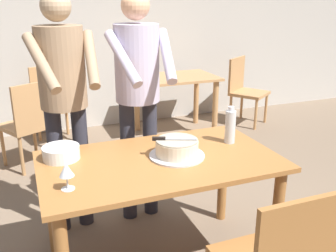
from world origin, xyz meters
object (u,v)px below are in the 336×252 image
object	(u,v)px
cake_on_platter	(177,149)
background_chair_2	(54,101)
cake_knife	(165,139)
person_standing_beside	(63,89)
wine_glass_near	(66,171)
person_cutting_cake	(138,84)
plate_stack	(61,153)
background_table	(175,89)
main_dining_table	(160,177)
water_bottle	(230,126)
background_chair_1	(29,121)
background_chair_0	(244,88)

from	to	relation	value
cake_on_platter	background_chair_2	world-z (taller)	background_chair_2
cake_knife	person_standing_beside	bearing A→B (deg)	128.80
wine_glass_near	person_cutting_cake	world-z (taller)	person_cutting_cake
plate_stack	person_standing_beside	size ratio (longest dim) A/B	0.13
cake_knife	background_table	world-z (taller)	cake_knife
main_dining_table	plate_stack	world-z (taller)	plate_stack
main_dining_table	cake_knife	xyz separation A→B (m)	(0.04, 0.03, 0.24)
main_dining_table	plate_stack	bearing A→B (deg)	158.21
wine_glass_near	background_table	bearing A→B (deg)	57.01
main_dining_table	water_bottle	world-z (taller)	water_bottle
wine_glass_near	background_chair_2	xyz separation A→B (m)	(0.18, 2.80, -0.36)
wine_glass_near	background_table	size ratio (longest dim) A/B	0.14
cake_knife	person_cutting_cake	distance (m)	0.63
background_chair_1	background_chair_2	distance (m)	0.78
background_chair_0	plate_stack	bearing A→B (deg)	-140.95
wine_glass_near	background_chair_1	distance (m)	2.12
main_dining_table	water_bottle	xyz separation A→B (m)	(0.53, 0.09, 0.24)
wine_glass_near	person_standing_beside	bearing A→B (deg)	82.79
plate_stack	person_cutting_cake	xyz separation A→B (m)	(0.61, 0.40, 0.29)
main_dining_table	wine_glass_near	world-z (taller)	wine_glass_near
cake_knife	plate_stack	distance (m)	0.63
background_chair_0	person_cutting_cake	bearing A→B (deg)	-139.38
water_bottle	person_cutting_cake	xyz separation A→B (m)	(-0.47, 0.53, 0.21)
background_chair_0	main_dining_table	bearing A→B (deg)	-131.56
cake_on_platter	background_table	world-z (taller)	cake_on_platter
background_chair_0	background_chair_2	bearing A→B (deg)	174.39
cake_knife	person_cutting_cake	bearing A→B (deg)	88.29
water_bottle	person_standing_beside	xyz separation A→B (m)	(-0.99, 0.56, 0.21)
person_cutting_cake	cake_on_platter	bearing A→B (deg)	-85.55
water_bottle	background_chair_1	world-z (taller)	water_bottle
cake_on_platter	background_table	xyz separation A→B (m)	(0.95, 2.33, -0.22)
person_cutting_cake	person_standing_beside	xyz separation A→B (m)	(-0.52, 0.03, 0.00)
wine_glass_near	background_table	xyz separation A→B (m)	(1.63, 2.51, -0.28)
main_dining_table	background_chair_1	distance (m)	2.03
plate_stack	person_cutting_cake	bearing A→B (deg)	33.28
person_cutting_cake	water_bottle	bearing A→B (deg)	-48.61
water_bottle	background_chair_0	bearing A→B (deg)	55.39
background_table	cake_on_platter	bearing A→B (deg)	-112.28
person_cutting_cake	background_chair_0	distance (m)	2.76
person_cutting_cake	background_table	distance (m)	2.04
background_table	plate_stack	bearing A→B (deg)	-127.46
water_bottle	background_chair_0	size ratio (longest dim) A/B	0.28
main_dining_table	background_table	xyz separation A→B (m)	(1.06, 2.33, -0.05)
person_cutting_cake	person_standing_beside	bearing A→B (deg)	176.70
cake_knife	background_chair_1	size ratio (longest dim) A/B	0.29
plate_stack	water_bottle	distance (m)	1.09
cake_on_platter	water_bottle	world-z (taller)	water_bottle
water_bottle	background_chair_1	bearing A→B (deg)	124.01
person_standing_beside	background_chair_0	world-z (taller)	person_standing_beside
plate_stack	person_standing_beside	distance (m)	0.52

